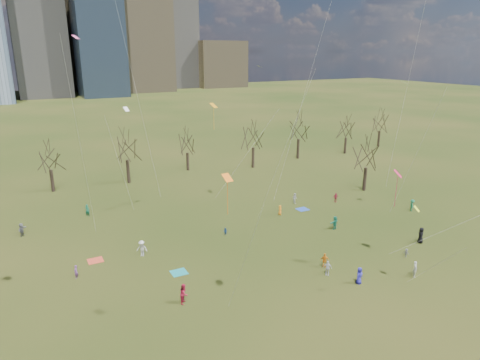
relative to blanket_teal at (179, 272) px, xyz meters
name	(u,v)px	position (x,y,z in m)	size (l,w,h in m)	color
ground	(295,277)	(10.06, -6.29, -0.01)	(500.00, 500.00, 0.00)	black
downtown_skyline	(48,15)	(7.63, 204.35, 38.99)	(212.50, 78.00, 118.00)	slate
bare_tree_row	(171,147)	(9.98, 30.93, 6.10)	(113.04, 29.80, 9.50)	black
blanket_teal	(179,272)	(0.00, 0.00, 0.00)	(1.60, 1.50, 0.03)	teal
blanket_navy	(302,209)	(22.02, 9.15, 0.00)	(1.60, 1.50, 0.03)	#2346A7
blanket_crimson	(95,261)	(-7.15, 6.69, 0.00)	(1.60, 1.50, 0.03)	#CF4329
person_0	(359,276)	(14.85, -10.20, 0.84)	(0.84, 0.55, 1.72)	#2825A3
person_1	(415,269)	(20.73, -11.78, 0.83)	(0.62, 0.40, 1.69)	silver
person_2	(184,293)	(-1.45, -5.44, 0.93)	(0.92, 0.71, 1.88)	#B01937
person_3	(406,253)	(23.44, -8.29, 0.47)	(0.63, 0.36, 0.97)	#5A5A5E
person_4	(325,260)	(13.92, -6.04, 0.79)	(0.94, 0.39, 1.61)	orange
person_5	(335,223)	(21.48, 1.45, 0.86)	(1.61, 0.51, 1.74)	#1B7B62
person_6	(421,235)	(27.80, -6.49, 0.95)	(0.94, 0.61, 1.92)	black
person_7	(76,272)	(-9.46, 3.72, 0.69)	(0.51, 0.34, 1.41)	#784489
person_8	(225,232)	(8.27, 6.20, 0.47)	(0.47, 0.36, 0.96)	#224995
person_9	(142,248)	(-2.32, 5.46, 0.90)	(1.18, 0.68, 1.83)	silver
person_10	(336,197)	(28.26, 9.44, 0.70)	(0.84, 0.35, 1.43)	#AD183D
person_11	(22,230)	(-13.94, 17.59, 0.82)	(1.54, 0.49, 1.66)	slate
person_12	(280,210)	(17.97, 8.86, 0.70)	(0.70, 0.45, 1.42)	orange
person_13	(87,210)	(-5.75, 20.72, 0.84)	(0.62, 0.41, 1.71)	#186C4E
person_14	(295,198)	(22.54, 11.90, 0.75)	(0.75, 0.58, 1.53)	silver
person_15	(412,205)	(35.39, 1.43, 0.84)	(1.11, 0.64, 1.72)	#19724C
person_16	(327,268)	(13.18, -7.42, 0.77)	(0.92, 0.38, 1.57)	silver
kites_airborne	(272,126)	(12.87, 3.13, 13.64)	(60.23, 41.32, 32.97)	orange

